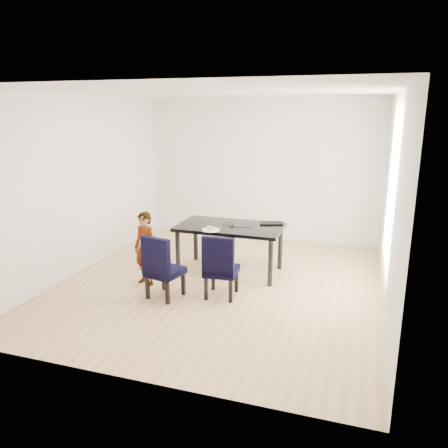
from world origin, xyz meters
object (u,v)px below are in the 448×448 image
(plate, at_px, (211,230))
(chair_right, at_px, (222,265))
(dining_table, at_px, (230,249))
(chair_left, at_px, (165,266))
(child, at_px, (145,249))
(laptop, at_px, (271,222))

(plate, bearing_deg, chair_right, -58.07)
(dining_table, distance_m, chair_left, 1.30)
(child, height_order, laptop, child)
(chair_right, bearing_deg, dining_table, 96.62)
(chair_right, distance_m, plate, 0.74)
(dining_table, bearing_deg, chair_left, -114.82)
(chair_left, xyz_separation_m, child, (-0.47, 0.33, 0.10))
(chair_right, bearing_deg, child, 173.29)
(dining_table, distance_m, laptop, 0.77)
(chair_left, relative_size, child, 0.82)
(chair_right, height_order, laptop, chair_right)
(child, xyz_separation_m, laptop, (1.58, 1.20, 0.23))
(dining_table, distance_m, child, 1.34)
(laptop, bearing_deg, child, 18.76)
(chair_left, height_order, plate, chair_left)
(chair_left, height_order, child, child)
(chair_left, bearing_deg, dining_table, 77.57)
(dining_table, height_order, chair_left, chair_left)
(chair_right, bearing_deg, chair_left, -163.16)
(plate, bearing_deg, child, -148.79)
(chair_right, relative_size, plate, 3.30)
(dining_table, relative_size, plate, 5.97)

